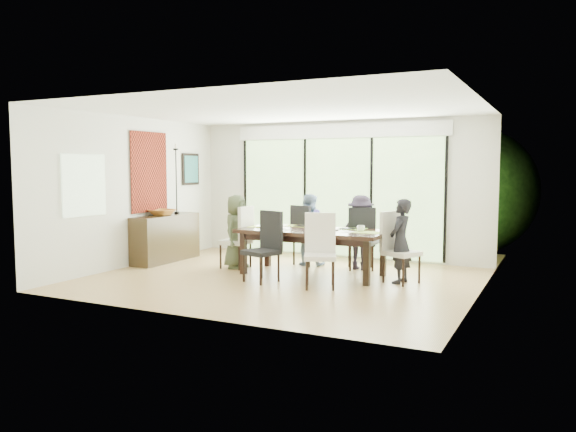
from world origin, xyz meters
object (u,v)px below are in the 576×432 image
at_px(chair_far_left, 309,235).
at_px(table_top, 313,231).
at_px(chair_near_right, 320,251).
at_px(person_far_right, 361,232).
at_px(person_right_end, 401,241).
at_px(vase, 317,226).
at_px(chair_right_end, 402,247).
at_px(sideboard, 166,238).
at_px(bowl, 162,212).
at_px(cup_a, 279,224).
at_px(cup_b, 319,228).
at_px(person_left_end, 236,231).
at_px(laptop, 265,227).
at_px(person_far_left, 308,230).
at_px(chair_far_right, 361,238).
at_px(cup_c, 361,228).
at_px(chair_near_left, 261,246).
at_px(chair_left_end, 235,237).

bearing_deg(chair_far_left, table_top, 137.54).
relative_size(chair_near_right, person_far_right, 0.85).
height_order(table_top, person_right_end, person_right_end).
bearing_deg(person_far_right, vase, 60.40).
bearing_deg(chair_right_end, sideboard, 114.59).
relative_size(table_top, bowl, 5.19).
distance_m(cup_a, cup_b, 0.89).
height_order(person_left_end, person_far_right, same).
distance_m(person_far_right, bowl, 3.74).
bearing_deg(chair_right_end, person_left_end, 114.86).
relative_size(cup_b, sideboard, 0.06).
bearing_deg(laptop, person_far_left, 53.62).
relative_size(chair_far_right, person_far_left, 0.85).
bearing_deg(cup_c, vase, -176.19).
relative_size(chair_far_left, chair_near_left, 1.00).
xyz_separation_m(person_far_right, cup_a, (-1.25, -0.68, 0.16)).
xyz_separation_m(person_left_end, cup_a, (0.78, 0.15, 0.16)).
bearing_deg(chair_far_right, person_far_right, 67.40).
bearing_deg(cup_b, person_left_end, 176.49).
bearing_deg(chair_far_right, cup_c, 85.83).
height_order(chair_right_end, person_far_right, person_far_right).
xyz_separation_m(chair_right_end, chair_near_left, (-2.00, -0.87, 0.00)).
bearing_deg(vase, laptop, -170.54).
xyz_separation_m(chair_far_left, person_left_end, (-1.03, -0.85, 0.10)).
bearing_deg(chair_left_end, person_left_end, 89.91).
bearing_deg(chair_near_right, chair_far_left, 96.14).
bearing_deg(person_left_end, chair_right_end, -93.26).
relative_size(person_far_right, cup_a, 10.40).
bearing_deg(sideboard, person_left_end, -0.77).
bearing_deg(cup_b, person_right_end, 4.30).
distance_m(cup_c, bowl, 3.87).
relative_size(chair_far_left, bowl, 2.38).
xyz_separation_m(table_top, cup_a, (-0.70, 0.15, 0.08)).
relative_size(person_far_left, vase, 10.75).
xyz_separation_m(chair_far_right, person_left_end, (-2.03, -0.85, 0.10)).
relative_size(chair_right_end, sideboard, 0.71).
distance_m(vase, cup_b, 0.18).
xyz_separation_m(chair_near_left, person_left_end, (-0.98, 0.87, 0.10)).
bearing_deg(cup_b, laptop, 180.00).
bearing_deg(chair_right_end, chair_far_left, 91.30).
distance_m(person_left_end, laptop, 0.65).
xyz_separation_m(person_right_end, person_far_left, (-1.93, 0.83, 0.00)).
distance_m(chair_far_right, bowl, 3.75).
bearing_deg(person_far_left, person_far_right, 171.94).
relative_size(person_right_end, person_far_left, 1.00).
bearing_deg(chair_far_left, laptop, 86.81).
distance_m(chair_far_right, sideboard, 3.71).
relative_size(chair_right_end, laptop, 3.33).
height_order(person_left_end, cup_b, person_left_end).
height_order(chair_left_end, cup_a, chair_left_end).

